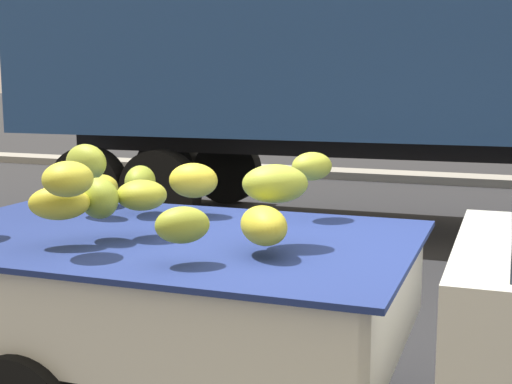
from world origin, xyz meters
name	(u,v)px	position (x,y,z in m)	size (l,w,h in m)	color
curb_strip	(476,180)	(0.00, 10.50, 0.08)	(80.00, 0.80, 0.16)	gray
semi_trailer	(451,35)	(-0.04, 5.74, 2.54)	(12.09, 3.06, 3.95)	navy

